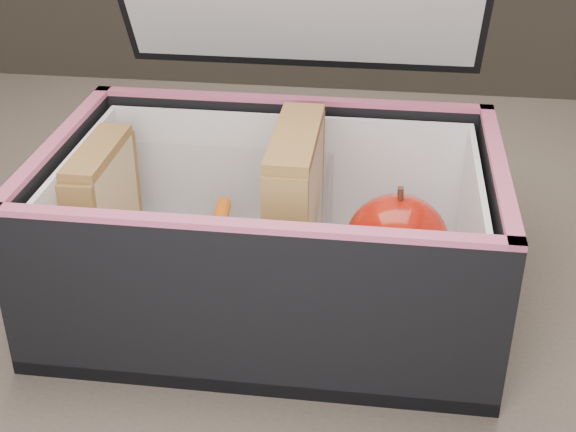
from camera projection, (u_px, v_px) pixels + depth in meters
name	position (u px, v px, depth m)	size (l,w,h in m)	color
kitchen_table	(235.00, 361.00, 0.65)	(1.20, 0.80, 0.75)	brown
lunch_bag	(273.00, 218.00, 0.55)	(0.30, 0.29, 0.28)	black
plastic_tub	(199.00, 231.00, 0.56)	(0.18, 0.13, 0.07)	white
sandwich_left	(104.00, 208.00, 0.56)	(0.02, 0.08, 0.09)	tan
sandwich_right	(295.00, 209.00, 0.54)	(0.03, 0.10, 0.11)	tan
carrot_sticks	(190.00, 264.00, 0.55)	(0.05, 0.13, 0.03)	orange
paper_napkin	(399.00, 287.00, 0.56)	(0.07, 0.07, 0.01)	white
red_apple	(397.00, 242.00, 0.54)	(0.08, 0.08, 0.07)	maroon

